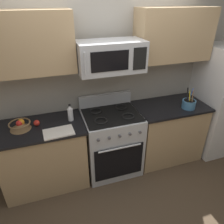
{
  "coord_description": "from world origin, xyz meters",
  "views": [
    {
      "loc": [
        -0.75,
        -1.62,
        2.31
      ],
      "look_at": [
        -0.03,
        0.57,
        1.03
      ],
      "focal_mm": 33.87,
      "sensor_mm": 36.0,
      "label": 1
    }
  ],
  "objects_px": {
    "range_oven": "(111,141)",
    "microwave": "(111,56)",
    "bottle_vinegar": "(70,113)",
    "utensil_crock": "(189,104)",
    "cutting_board": "(59,132)",
    "apple_loose": "(37,123)",
    "fruit_basket": "(20,125)",
    "refrigerator": "(224,100)"
  },
  "relations": [
    {
      "from": "fruit_basket",
      "to": "bottle_vinegar",
      "type": "bearing_deg",
      "value": 1.58
    },
    {
      "from": "cutting_board",
      "to": "bottle_vinegar",
      "type": "height_order",
      "value": "bottle_vinegar"
    },
    {
      "from": "range_oven",
      "to": "utensil_crock",
      "type": "xyz_separation_m",
      "value": [
        1.1,
        -0.14,
        0.5
      ]
    },
    {
      "from": "utensil_crock",
      "to": "microwave",
      "type": "bearing_deg",
      "value": 171.13
    },
    {
      "from": "apple_loose",
      "to": "cutting_board",
      "type": "xyz_separation_m",
      "value": [
        0.24,
        -0.24,
        -0.03
      ]
    },
    {
      "from": "range_oven",
      "to": "utensil_crock",
      "type": "bearing_deg",
      "value": -7.43
    },
    {
      "from": "microwave",
      "to": "fruit_basket",
      "type": "distance_m",
      "value": 1.35
    },
    {
      "from": "refrigerator",
      "to": "apple_loose",
      "type": "distance_m",
      "value": 2.82
    },
    {
      "from": "utensil_crock",
      "to": "fruit_basket",
      "type": "distance_m",
      "value": 2.24
    },
    {
      "from": "fruit_basket",
      "to": "apple_loose",
      "type": "xyz_separation_m",
      "value": [
        0.19,
        0.02,
        -0.01
      ]
    },
    {
      "from": "range_oven",
      "to": "utensil_crock",
      "type": "height_order",
      "value": "utensil_crock"
    },
    {
      "from": "utensil_crock",
      "to": "range_oven",
      "type": "bearing_deg",
      "value": 172.57
    },
    {
      "from": "apple_loose",
      "to": "utensil_crock",
      "type": "bearing_deg",
      "value": -5.02
    },
    {
      "from": "refrigerator",
      "to": "apple_loose",
      "type": "xyz_separation_m",
      "value": [
        -2.82,
        0.05,
        0.09
      ]
    },
    {
      "from": "apple_loose",
      "to": "microwave",
      "type": "bearing_deg",
      "value": -0.51
    },
    {
      "from": "range_oven",
      "to": "fruit_basket",
      "type": "height_order",
      "value": "range_oven"
    },
    {
      "from": "bottle_vinegar",
      "to": "microwave",
      "type": "bearing_deg",
      "value": -1.01
    },
    {
      "from": "microwave",
      "to": "bottle_vinegar",
      "type": "xyz_separation_m",
      "value": [
        -0.53,
        0.01,
        -0.67
      ]
    },
    {
      "from": "microwave",
      "to": "fruit_basket",
      "type": "xyz_separation_m",
      "value": [
        -1.13,
        -0.01,
        -0.72
      ]
    },
    {
      "from": "cutting_board",
      "to": "refrigerator",
      "type": "bearing_deg",
      "value": 4.17
    },
    {
      "from": "microwave",
      "to": "range_oven",
      "type": "bearing_deg",
      "value": -89.99
    },
    {
      "from": "range_oven",
      "to": "microwave",
      "type": "height_order",
      "value": "microwave"
    },
    {
      "from": "utensil_crock",
      "to": "cutting_board",
      "type": "bearing_deg",
      "value": -178.02
    },
    {
      "from": "bottle_vinegar",
      "to": "range_oven",
      "type": "bearing_deg",
      "value": -4.02
    },
    {
      "from": "utensil_crock",
      "to": "cutting_board",
      "type": "height_order",
      "value": "utensil_crock"
    },
    {
      "from": "range_oven",
      "to": "cutting_board",
      "type": "height_order",
      "value": "range_oven"
    },
    {
      "from": "microwave",
      "to": "apple_loose",
      "type": "bearing_deg",
      "value": 179.49
    },
    {
      "from": "microwave",
      "to": "utensil_crock",
      "type": "height_order",
      "value": "microwave"
    },
    {
      "from": "refrigerator",
      "to": "fruit_basket",
      "type": "height_order",
      "value": "refrigerator"
    },
    {
      "from": "refrigerator",
      "to": "microwave",
      "type": "relative_size",
      "value": 2.18
    },
    {
      "from": "refrigerator",
      "to": "bottle_vinegar",
      "type": "relative_size",
      "value": 7.7
    },
    {
      "from": "range_oven",
      "to": "microwave",
      "type": "xyz_separation_m",
      "value": [
        -0.0,
        0.03,
        1.21
      ]
    },
    {
      "from": "refrigerator",
      "to": "microwave",
      "type": "distance_m",
      "value": 2.05
    },
    {
      "from": "range_oven",
      "to": "bottle_vinegar",
      "type": "bearing_deg",
      "value": 175.98
    },
    {
      "from": "microwave",
      "to": "bottle_vinegar",
      "type": "height_order",
      "value": "microwave"
    },
    {
      "from": "range_oven",
      "to": "microwave",
      "type": "bearing_deg",
      "value": 90.01
    },
    {
      "from": "fruit_basket",
      "to": "cutting_board",
      "type": "relative_size",
      "value": 0.73
    },
    {
      "from": "microwave",
      "to": "fruit_basket",
      "type": "bearing_deg",
      "value": -179.64
    },
    {
      "from": "utensil_crock",
      "to": "bottle_vinegar",
      "type": "xyz_separation_m",
      "value": [
        -1.63,
        0.18,
        0.04
      ]
    },
    {
      "from": "range_oven",
      "to": "bottle_vinegar",
      "type": "xyz_separation_m",
      "value": [
        -0.53,
        0.04,
        0.54
      ]
    },
    {
      "from": "range_oven",
      "to": "apple_loose",
      "type": "xyz_separation_m",
      "value": [
        -0.95,
        0.04,
        0.47
      ]
    },
    {
      "from": "apple_loose",
      "to": "bottle_vinegar",
      "type": "bearing_deg",
      "value": 0.12
    }
  ]
}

